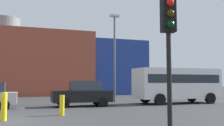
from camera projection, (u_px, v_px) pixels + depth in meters
building_backdrop at (3, 65)px, 34.44m from camera, size 38.40×10.50×10.26m
parked_car_3 at (83, 94)px, 17.84m from camera, size 4.02×1.97×1.74m
white_bus at (177, 83)px, 20.50m from camera, size 6.80×2.62×2.72m
traffic_light_near_right at (169, 36)px, 6.55m from camera, size 0.39×0.38×3.77m
bollard_yellow_0 at (62, 105)px, 12.80m from camera, size 0.24×0.24×0.99m
bollard_yellow_1 at (4, 107)px, 10.90m from camera, size 0.24×0.24×1.19m
street_lamp at (115, 52)px, 21.51m from camera, size 0.80×0.24×7.32m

